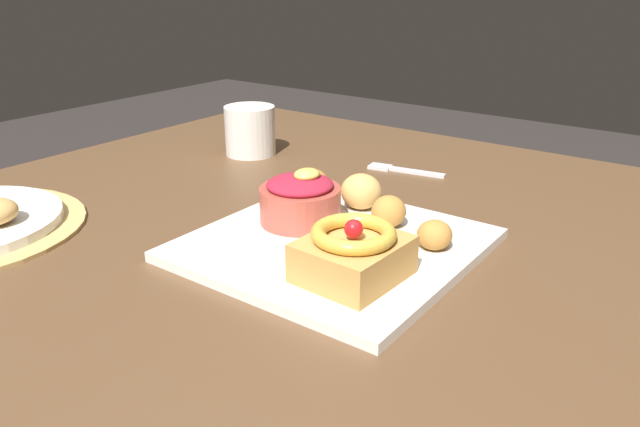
% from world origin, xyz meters
% --- Properties ---
extents(dining_table, '(1.23, 1.06, 0.73)m').
position_xyz_m(dining_table, '(0.00, 0.00, 0.64)').
color(dining_table, brown).
rests_on(dining_table, ground_plane).
extents(front_plate, '(0.30, 0.30, 0.01)m').
position_xyz_m(front_plate, '(0.06, -0.08, 0.74)').
color(front_plate, white).
rests_on(front_plate, dining_table).
extents(cake_slice, '(0.11, 0.10, 0.06)m').
position_xyz_m(cake_slice, '(-0.00, -0.15, 0.77)').
color(cake_slice, '#C68E47').
rests_on(cake_slice, front_plate).
extents(berry_ramekin, '(0.10, 0.10, 0.07)m').
position_xyz_m(berry_ramekin, '(0.08, -0.02, 0.77)').
color(berry_ramekin, '#B24C3D').
rests_on(berry_ramekin, front_plate).
extents(fritter_front, '(0.04, 0.04, 0.04)m').
position_xyz_m(fritter_front, '(0.13, -0.11, 0.76)').
color(fritter_front, '#BC7F38').
rests_on(fritter_front, front_plate).
extents(fritter_middle, '(0.04, 0.04, 0.03)m').
position_xyz_m(fritter_middle, '(0.11, -0.19, 0.76)').
color(fritter_middle, '#BC7F38').
rests_on(fritter_middle, front_plate).
extents(fritter_back, '(0.05, 0.05, 0.05)m').
position_xyz_m(fritter_back, '(0.17, -0.05, 0.76)').
color(fritter_back, tan).
rests_on(fritter_back, front_plate).
extents(fritter_extra, '(0.05, 0.04, 0.04)m').
position_xyz_m(fritter_extra, '(0.17, 0.03, 0.76)').
color(fritter_extra, '#BC7F38').
rests_on(fritter_extra, front_plate).
extents(fork, '(0.04, 0.13, 0.00)m').
position_xyz_m(fork, '(0.37, -0.00, 0.73)').
color(fork, silver).
rests_on(fork, dining_table).
extents(coffee_mug, '(0.09, 0.09, 0.08)m').
position_xyz_m(coffee_mug, '(0.30, 0.26, 0.77)').
color(coffee_mug, silver).
rests_on(coffee_mug, dining_table).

